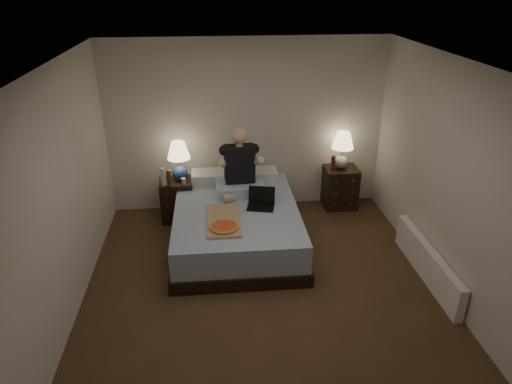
{
  "coord_description": "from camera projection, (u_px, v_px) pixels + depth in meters",
  "views": [
    {
      "loc": [
        -0.5,
        -4.06,
        3.25
      ],
      "look_at": [
        0.0,
        0.9,
        0.85
      ],
      "focal_mm": 32.0,
      "sensor_mm": 36.0,
      "label": 1
    }
  ],
  "objects": [
    {
      "name": "lamp_right",
      "position": [
        342.0,
        150.0,
        6.66
      ],
      "size": [
        0.41,
        0.41,
        0.56
      ],
      "primitive_type": null,
      "rotation": [
        0.0,
        0.0,
        0.35
      ],
      "color": "gray",
      "rests_on": "nightstand_right"
    },
    {
      "name": "pizza_box",
      "position": [
        224.0,
        227.0,
        5.32
      ],
      "size": [
        0.41,
        0.76,
        0.08
      ],
      "primitive_type": null,
      "rotation": [
        0.0,
        0.0,
        -0.01
      ],
      "color": "tan",
      "rests_on": "bed"
    },
    {
      "name": "person",
      "position": [
        240.0,
        162.0,
        6.03
      ],
      "size": [
        0.68,
        0.55,
        0.93
      ],
      "primitive_type": null,
      "rotation": [
        0.0,
        0.0,
        0.05
      ],
      "color": "black",
      "rests_on": "bed"
    },
    {
      "name": "soda_can",
      "position": [
        184.0,
        182.0,
        6.3
      ],
      "size": [
        0.07,
        0.07,
        0.1
      ],
      "primitive_type": "cylinder",
      "color": "#AFAEAA",
      "rests_on": "nightstand_left"
    },
    {
      "name": "wall_back",
      "position": [
        247.0,
        127.0,
        6.57
      ],
      "size": [
        4.0,
        0.0,
        2.5
      ],
      "primitive_type": "cube",
      "rotation": [
        1.57,
        0.0,
        0.0
      ],
      "color": "silver",
      "rests_on": "ground"
    },
    {
      "name": "ceiling",
      "position": [
        266.0,
        67.0,
        4.01
      ],
      "size": [
        4.0,
        4.5,
        0.0
      ],
      "primitive_type": "cube",
      "rotation": [
        3.14,
        0.0,
        0.0
      ],
      "color": "white",
      "rests_on": "ground"
    },
    {
      "name": "nightstand_right",
      "position": [
        340.0,
        187.0,
        6.92
      ],
      "size": [
        0.48,
        0.44,
        0.63
      ],
      "primitive_type": "cube",
      "rotation": [
        0.0,
        0.0,
        0.0
      ],
      "color": "black",
      "rests_on": "floor"
    },
    {
      "name": "lamp_left",
      "position": [
        179.0,
        161.0,
        6.38
      ],
      "size": [
        0.4,
        0.4,
        0.56
      ],
      "primitive_type": null,
      "rotation": [
        0.0,
        0.0,
        0.28
      ],
      "color": "#285094",
      "rests_on": "nightstand_left"
    },
    {
      "name": "floor",
      "position": [
        264.0,
        295.0,
        5.09
      ],
      "size": [
        4.0,
        4.5,
        0.0
      ],
      "primitive_type": "cube",
      "color": "brown",
      "rests_on": "ground"
    },
    {
      "name": "radiator",
      "position": [
        427.0,
        263.0,
        5.31
      ],
      "size": [
        0.1,
        1.6,
        0.4
      ],
      "primitive_type": "cube",
      "color": "white",
      "rests_on": "floor"
    },
    {
      "name": "beer_bottle_right",
      "position": [
        333.0,
        163.0,
        6.67
      ],
      "size": [
        0.06,
        0.06,
        0.23
      ],
      "primitive_type": "cylinder",
      "color": "#4E190B",
      "rests_on": "nightstand_right"
    },
    {
      "name": "beer_bottle_left",
      "position": [
        169.0,
        178.0,
        6.25
      ],
      "size": [
        0.06,
        0.06,
        0.23
      ],
      "primitive_type": "cylinder",
      "color": "#572E0C",
      "rests_on": "nightstand_left"
    },
    {
      "name": "laptop",
      "position": [
        261.0,
        199.0,
        5.8
      ],
      "size": [
        0.39,
        0.35,
        0.24
      ],
      "primitive_type": null,
      "rotation": [
        0.0,
        0.0,
        -0.22
      ],
      "color": "black",
      "rests_on": "bed"
    },
    {
      "name": "wall_left",
      "position": [
        58.0,
        204.0,
        4.37
      ],
      "size": [
        0.0,
        4.5,
        2.5
      ],
      "primitive_type": "cube",
      "rotation": [
        1.57,
        0.0,
        1.57
      ],
      "color": "silver",
      "rests_on": "ground"
    },
    {
      "name": "wall_right",
      "position": [
        456.0,
        186.0,
        4.73
      ],
      "size": [
        0.0,
        4.5,
        2.5
      ],
      "primitive_type": "cube",
      "rotation": [
        1.57,
        0.0,
        -1.57
      ],
      "color": "silver",
      "rests_on": "ground"
    },
    {
      "name": "wall_front",
      "position": [
        313.0,
        371.0,
        2.53
      ],
      "size": [
        4.0,
        0.0,
        2.5
      ],
      "primitive_type": "cube",
      "rotation": [
        -1.57,
        0.0,
        0.0
      ],
      "color": "silver",
      "rests_on": "ground"
    },
    {
      "name": "nightstand_left",
      "position": [
        177.0,
        200.0,
        6.57
      ],
      "size": [
        0.48,
        0.44,
        0.6
      ],
      "primitive_type": "cube",
      "rotation": [
        0.0,
        0.0,
        0.06
      ],
      "color": "black",
      "rests_on": "floor"
    },
    {
      "name": "water_bottle",
      "position": [
        163.0,
        177.0,
        6.26
      ],
      "size": [
        0.07,
        0.07,
        0.25
      ],
      "primitive_type": "cylinder",
      "color": "silver",
      "rests_on": "nightstand_left"
    },
    {
      "name": "bed",
      "position": [
        236.0,
        225.0,
        5.99
      ],
      "size": [
        1.59,
        2.11,
        0.53
      ],
      "primitive_type": "cube",
      "rotation": [
        0.0,
        0.0,
        -0.01
      ],
      "color": "#5677AC",
      "rests_on": "floor"
    }
  ]
}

